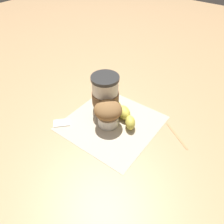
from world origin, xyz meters
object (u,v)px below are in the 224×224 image
(coffee_cup, at_px, (105,94))
(sugar_packet, at_px, (62,122))
(muffin, at_px, (108,113))
(banana, at_px, (117,109))

(coffee_cup, height_order, sugar_packet, coffee_cup)
(coffee_cup, xyz_separation_m, muffin, (0.05, -0.05, -0.01))
(banana, distance_m, sugar_packet, 0.18)
(coffee_cup, bearing_deg, muffin, -44.45)
(coffee_cup, xyz_separation_m, sugar_packet, (-0.06, -0.14, -0.06))
(banana, bearing_deg, muffin, -83.18)
(muffin, xyz_separation_m, sugar_packet, (-0.12, -0.09, -0.04))
(banana, relative_size, sugar_packet, 3.88)
(banana, bearing_deg, sugar_packet, -127.52)
(muffin, distance_m, sugar_packet, 0.15)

